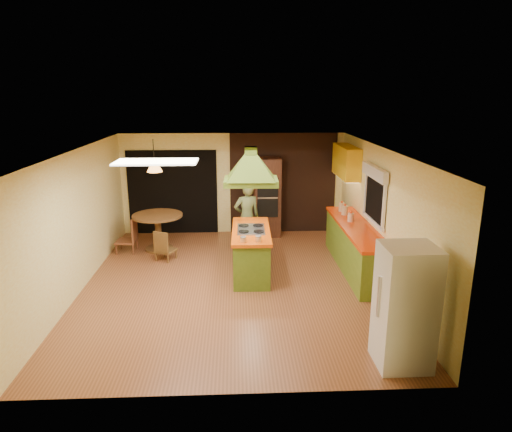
{
  "coord_description": "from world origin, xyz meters",
  "views": [
    {
      "loc": [
        0.06,
        -7.94,
        3.5
      ],
      "look_at": [
        0.45,
        0.57,
        1.15
      ],
      "focal_mm": 32.0,
      "sensor_mm": 36.0,
      "label": 1
    }
  ],
  "objects_px": {
    "kitchen_island": "(251,251)",
    "wall_oven": "(267,197)",
    "man": "(247,217)",
    "refrigerator": "(405,307)",
    "dining_table": "(158,225)",
    "canister_large": "(345,210)"
  },
  "relations": [
    {
      "from": "wall_oven",
      "to": "dining_table",
      "type": "bearing_deg",
      "value": -160.54
    },
    {
      "from": "man",
      "to": "refrigerator",
      "type": "bearing_deg",
      "value": 97.77
    },
    {
      "from": "refrigerator",
      "to": "dining_table",
      "type": "distance_m",
      "value": 6.08
    },
    {
      "from": "wall_oven",
      "to": "dining_table",
      "type": "relative_size",
      "value": 1.74
    },
    {
      "from": "wall_oven",
      "to": "kitchen_island",
      "type": "bearing_deg",
      "value": -102.96
    },
    {
      "from": "wall_oven",
      "to": "canister_large",
      "type": "bearing_deg",
      "value": -46.3
    },
    {
      "from": "refrigerator",
      "to": "canister_large",
      "type": "height_order",
      "value": "refrigerator"
    },
    {
      "from": "man",
      "to": "canister_large",
      "type": "distance_m",
      "value": 2.13
    },
    {
      "from": "wall_oven",
      "to": "dining_table",
      "type": "height_order",
      "value": "wall_oven"
    },
    {
      "from": "kitchen_island",
      "to": "canister_large",
      "type": "relative_size",
      "value": 9.33
    },
    {
      "from": "kitchen_island",
      "to": "wall_oven",
      "type": "height_order",
      "value": "wall_oven"
    },
    {
      "from": "man",
      "to": "canister_large",
      "type": "bearing_deg",
      "value": 156.16
    },
    {
      "from": "man",
      "to": "canister_large",
      "type": "xyz_separation_m",
      "value": [
        2.1,
        -0.3,
        0.22
      ]
    },
    {
      "from": "canister_large",
      "to": "kitchen_island",
      "type": "bearing_deg",
      "value": -155.05
    },
    {
      "from": "kitchen_island",
      "to": "wall_oven",
      "type": "distance_m",
      "value": 2.58
    },
    {
      "from": "wall_oven",
      "to": "canister_large",
      "type": "xyz_separation_m",
      "value": [
        1.57,
        -1.53,
        0.05
      ]
    },
    {
      "from": "man",
      "to": "dining_table",
      "type": "xyz_separation_m",
      "value": [
        -1.99,
        0.23,
        -0.21
      ]
    },
    {
      "from": "man",
      "to": "wall_oven",
      "type": "xyz_separation_m",
      "value": [
        0.53,
        1.23,
        0.17
      ]
    },
    {
      "from": "man",
      "to": "wall_oven",
      "type": "relative_size",
      "value": 0.83
    },
    {
      "from": "kitchen_island",
      "to": "man",
      "type": "bearing_deg",
      "value": 93.47
    },
    {
      "from": "man",
      "to": "dining_table",
      "type": "height_order",
      "value": "man"
    },
    {
      "from": "wall_oven",
      "to": "man",
      "type": "bearing_deg",
      "value": -115.31
    }
  ]
}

